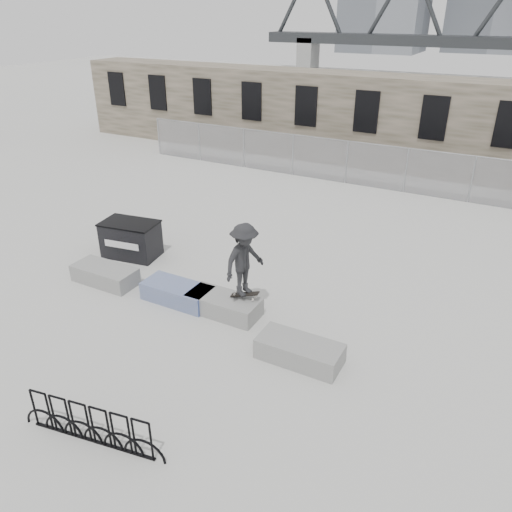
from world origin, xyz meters
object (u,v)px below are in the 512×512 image
(planter_center_right, at_px, (224,304))
(dumpster, at_px, (131,239))
(planter_offset, at_px, (299,350))
(bike_rack, at_px, (90,425))
(planter_far_left, at_px, (105,274))
(planter_center_left, at_px, (178,292))
(skateboarder, at_px, (244,260))

(planter_center_right, height_order, dumpster, dumpster)
(planter_center_right, distance_m, planter_offset, 2.78)
(bike_rack, bearing_deg, dumpster, 125.55)
(bike_rack, bearing_deg, planter_far_left, 131.28)
(planter_far_left, xyz_separation_m, bike_rack, (4.21, -4.79, 0.16))
(dumpster, bearing_deg, planter_center_right, -27.62)
(bike_rack, bearing_deg, planter_center_left, 108.27)
(planter_far_left, relative_size, dumpster, 1.01)
(planter_offset, bearing_deg, skateboarder, 152.55)
(bike_rack, bearing_deg, planter_offset, 59.15)
(planter_center_right, relative_size, dumpster, 1.01)
(planter_center_left, bearing_deg, dumpster, 152.07)
(planter_center_left, bearing_deg, bike_rack, -71.73)
(planter_far_left, distance_m, skateboarder, 4.83)
(planter_offset, bearing_deg, planter_far_left, 174.47)
(planter_center_right, bearing_deg, dumpster, 161.11)
(planter_far_left, relative_size, skateboarder, 0.93)
(planter_far_left, bearing_deg, skateboarder, 5.37)
(planter_far_left, distance_m, dumpster, 1.90)
(planter_center_left, relative_size, dumpster, 1.01)
(bike_rack, height_order, skateboarder, skateboarder)
(planter_center_right, height_order, bike_rack, bike_rack)
(planter_center_right, bearing_deg, skateboarder, 19.14)
(planter_center_left, distance_m, planter_center_right, 1.48)
(planter_far_left, distance_m, planter_offset, 6.71)
(planter_offset, bearing_deg, bike_rack, -120.85)
(skateboarder, bearing_deg, dumpster, 90.12)
(planter_offset, distance_m, dumpster, 7.60)
(dumpster, height_order, bike_rack, dumpster)
(planter_far_left, xyz_separation_m, dumpster, (-0.50, 1.80, 0.33))
(planter_far_left, relative_size, planter_center_left, 1.00)
(planter_offset, height_order, skateboarder, skateboarder)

